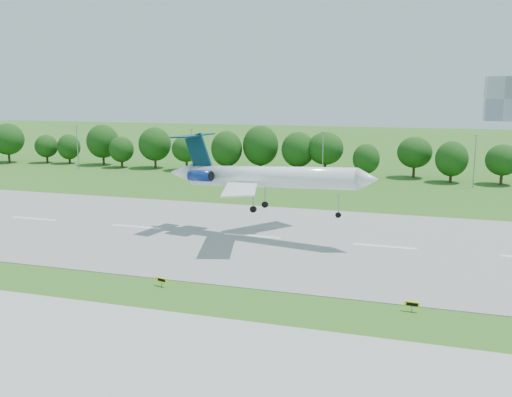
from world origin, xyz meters
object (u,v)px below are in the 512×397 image
(taxi_sign_left, at_px, (162,280))
(service_vehicle_a, at_px, (224,177))
(airliner, at_px, (260,176))
(service_vehicle_b, at_px, (209,176))

(taxi_sign_left, bearing_deg, service_vehicle_a, 119.92)
(airliner, xyz_separation_m, service_vehicle_a, (-25.21, 51.72, -8.82))
(service_vehicle_b, bearing_deg, service_vehicle_a, -68.76)
(airliner, relative_size, taxi_sign_left, 23.84)
(airliner, bearing_deg, service_vehicle_a, 125.75)
(taxi_sign_left, relative_size, service_vehicle_a, 0.38)
(service_vehicle_a, bearing_deg, airliner, -174.63)
(airliner, bearing_deg, service_vehicle_b, 129.31)
(airliner, xyz_separation_m, service_vehicle_b, (-29.44, 51.92, -8.79))
(airliner, distance_m, service_vehicle_a, 58.21)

